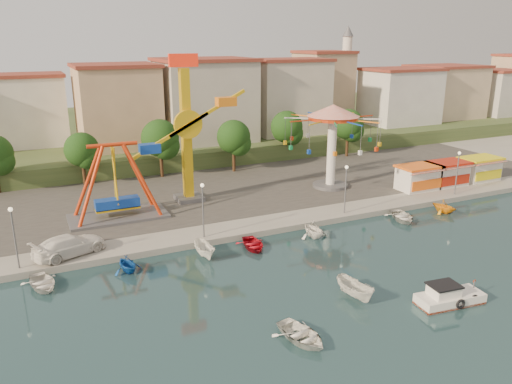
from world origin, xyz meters
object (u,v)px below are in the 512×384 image
kamikaze_tower (191,135)px  wave_swinger (333,127)px  rowboat_a (301,335)px  pirate_ship_ride (116,183)px  cabin_motorboat (449,298)px  van (69,245)px  skiff (355,290)px

kamikaze_tower → wave_swinger: bearing=-7.1°
kamikaze_tower → rowboat_a: 30.32m
pirate_ship_ride → cabin_motorboat: size_ratio=1.92×
van → skiff: bearing=-152.3°
cabin_motorboat → van: size_ratio=0.83×
cabin_motorboat → rowboat_a: (-12.12, 0.48, -0.06)m
wave_swinger → van: wave_swinger is taller
van → rowboat_a: bearing=-168.9°
wave_swinger → van: (-32.01, -8.05, -6.69)m
kamikaze_tower → wave_swinger: (17.41, -2.16, -0.13)m
pirate_ship_ride → skiff: size_ratio=2.68×
pirate_ship_ride → van: pirate_ship_ride is taller
pirate_ship_ride → van: size_ratio=1.60×
pirate_ship_ride → skiff: 27.37m
kamikaze_tower → cabin_motorboat: 32.20m
rowboat_a → van: (-12.25, 18.96, 1.10)m
kamikaze_tower → rowboat_a: bearing=-94.6°
cabin_motorboat → van: van is taller
rowboat_a → van: size_ratio=0.63×
van → pirate_ship_ride: bearing=-57.0°
rowboat_a → van: bearing=111.6°
pirate_ship_ride → cabin_motorboat: 33.41m
van → cabin_motorboat: bearing=-150.4°
skiff → cabin_motorboat: bearing=-37.8°
wave_swinger → cabin_motorboat: bearing=-105.5°
pirate_ship_ride → skiff: (13.08, -23.76, -3.67)m
pirate_ship_ride → kamikaze_tower: kamikaze_tower is taller
kamikaze_tower → wave_swinger: kamikaze_tower is taller
wave_swinger → cabin_motorboat: size_ratio=2.23×
pirate_ship_ride → van: bearing=-125.2°
wave_swinger → van: 33.67m
wave_swinger → rowboat_a: size_ratio=2.93×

